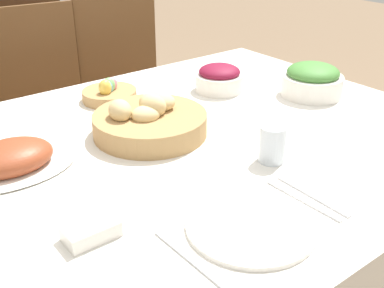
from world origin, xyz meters
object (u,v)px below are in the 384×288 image
(ham_platter, at_px, (11,160))
(beet_salad_bowl, at_px, (219,78))
(spoon, at_px, (312,196))
(butter_dish, at_px, (91,231))
(fork, at_px, (189,258))
(knife, at_px, (303,200))
(drinking_cup, at_px, (272,144))
(dinner_plate, at_px, (251,226))
(chair_far_center, at_px, (44,114))
(egg_basket, at_px, (109,93))
(bread_basket, at_px, (150,121))
(green_salad_bowl, at_px, (312,80))
(chair_far_right, at_px, (133,92))

(ham_platter, distance_m, beet_salad_bowl, 0.76)
(beet_salad_bowl, xyz_separation_m, spoon, (-0.28, -0.64, -0.04))
(spoon, distance_m, butter_dish, 0.48)
(beet_salad_bowl, distance_m, fork, 0.89)
(ham_platter, distance_m, butter_dish, 0.36)
(knife, xyz_separation_m, drinking_cup, (0.08, 0.17, 0.04))
(dinner_plate, xyz_separation_m, fork, (-0.16, 0.00, -0.00))
(knife, height_order, drinking_cup, drinking_cup)
(knife, relative_size, butter_dish, 1.93)
(chair_far_center, relative_size, fork, 4.72)
(egg_basket, bearing_deg, fork, -109.30)
(bread_basket, bearing_deg, green_salad_bowl, -7.23)
(chair_far_right, distance_m, egg_basket, 0.73)
(beet_salad_bowl, bearing_deg, knife, -115.84)
(fork, xyz_separation_m, drinking_cup, (0.39, 0.17, 0.04))
(chair_far_center, bearing_deg, chair_far_right, 6.11)
(chair_far_center, relative_size, dinner_plate, 3.61)
(bread_basket, height_order, green_salad_bowl, bread_basket)
(spoon, xyz_separation_m, drinking_cup, (0.05, 0.17, 0.04))
(ham_platter, distance_m, dinner_plate, 0.60)
(dinner_plate, xyz_separation_m, spoon, (0.19, 0.00, -0.00))
(egg_basket, height_order, butter_dish, egg_basket)
(beet_salad_bowl, height_order, butter_dish, beet_salad_bowl)
(chair_far_right, relative_size, knife, 4.72)
(egg_basket, bearing_deg, green_salad_bowl, -33.62)
(egg_basket, bearing_deg, beet_salad_bowl, -23.19)
(ham_platter, height_order, spoon, ham_platter)
(dinner_plate, height_order, knife, dinner_plate)
(chair_far_right, distance_m, bread_basket, 1.00)
(spoon, height_order, drinking_cup, drinking_cup)
(bread_basket, distance_m, knife, 0.50)
(egg_basket, distance_m, fork, 0.83)
(chair_far_center, bearing_deg, fork, -94.35)
(fork, xyz_separation_m, knife, (0.31, 0.00, 0.00))
(egg_basket, relative_size, ham_platter, 0.56)
(egg_basket, distance_m, spoon, 0.79)
(chair_far_center, xyz_separation_m, knife, (0.07, -1.33, 0.23))
(beet_salad_bowl, bearing_deg, dinner_plate, -126.07)
(bread_basket, height_order, knife, bread_basket)
(chair_far_right, distance_m, ham_platter, 1.18)
(green_salad_bowl, xyz_separation_m, dinner_plate, (-0.68, -0.41, -0.05))
(ham_platter, xyz_separation_m, dinner_plate, (0.29, -0.53, -0.02))
(bread_basket, distance_m, green_salad_bowl, 0.60)
(chair_far_right, relative_size, egg_basket, 5.35)
(chair_far_right, xyz_separation_m, ham_platter, (-0.82, -0.81, 0.25))
(chair_far_right, bearing_deg, knife, -105.89)
(bread_basket, bearing_deg, beet_salad_bowl, 21.24)
(chair_far_center, relative_size, green_salad_bowl, 4.66)
(chair_far_right, distance_m, dinner_plate, 1.46)
(green_salad_bowl, distance_m, beet_salad_bowl, 0.31)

